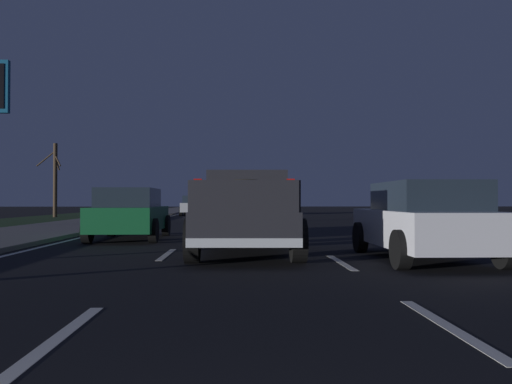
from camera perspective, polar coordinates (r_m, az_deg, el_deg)
name	(u,v)px	position (r m, az deg, el deg)	size (l,w,h in m)	color
ground	(241,222)	(27.85, -1.63, -3.35)	(144.00, 144.00, 0.00)	black
sidewalk_shoulder	(100,222)	(28.77, -16.66, -3.11)	(108.00, 4.00, 0.12)	slate
grass_verge	(4,223)	(30.41, -25.83, -3.04)	(108.00, 6.00, 0.01)	#1E3819
lane_markings	(191,220)	(31.70, -7.14, -3.04)	(108.67, 7.04, 0.01)	silver
pickup_truck	(247,209)	(11.67, -1.00, -1.89)	(5.49, 2.41, 1.87)	#232328
sedan_silver	(194,205)	(41.26, -6.75, -1.46)	(4.41, 2.04, 1.54)	#B2B5BA
sedan_green	(130,213)	(16.24, -13.60, -2.28)	(4.43, 2.08, 1.54)	#14592D
sedan_white	(424,220)	(10.86, 17.85, -2.96)	(4.41, 2.04, 1.54)	silver
bare_tree_far	(55,178)	(39.42, -21.12, 1.39)	(1.15, 1.90, 5.21)	#423323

